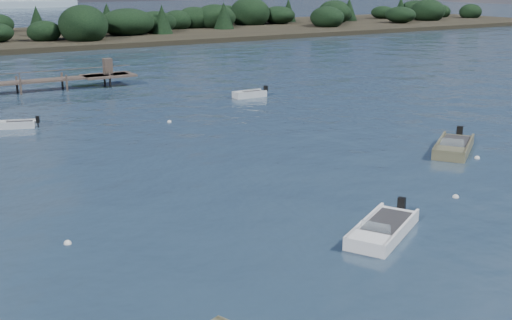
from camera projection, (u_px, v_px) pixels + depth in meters
ground at (40, 73)px, 72.42m from camera, size 400.00×400.00×0.00m
dinghy_mid_white_a at (383, 232)px, 27.16m from camera, size 4.95×3.86×1.18m
tender_far_white at (16, 126)px, 46.39m from camera, size 3.05×1.92×1.03m
dinghy_mid_white_b at (454, 149)px, 40.11m from camera, size 5.30×4.55×1.38m
tender_far_grey_b at (250, 95)px, 58.15m from camera, size 3.37×1.21×1.16m
buoy_b at (456, 197)px, 31.81m from camera, size 0.32×0.32×0.32m
buoy_c at (68, 244)px, 26.30m from camera, size 0.32×0.32×0.32m
buoy_d at (477, 158)px, 38.64m from camera, size 0.32×0.32×0.32m
buoy_e at (169, 122)px, 48.24m from camera, size 0.32×0.32×0.32m
far_headland at (127, 25)px, 117.21m from camera, size 190.00×40.00×5.80m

